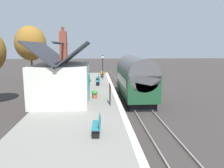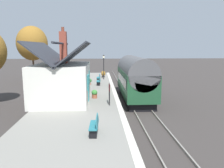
# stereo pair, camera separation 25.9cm
# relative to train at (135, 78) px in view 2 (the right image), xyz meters

# --- Properties ---
(ground_plane) EXTENTS (160.00, 160.00, 0.00)m
(ground_plane) POSITION_rel_train_xyz_m (-0.48, 0.90, -2.22)
(ground_plane) COLOR #383330
(platform) EXTENTS (32.00, 6.40, 0.94)m
(platform) POSITION_rel_train_xyz_m (-0.48, 5.10, -1.74)
(platform) COLOR gray
(platform) RESTS_ON ground
(platform_edge_coping) EXTENTS (32.00, 0.36, 0.02)m
(platform_edge_coping) POSITION_rel_train_xyz_m (-0.48, 2.08, -1.26)
(platform_edge_coping) COLOR beige
(platform_edge_coping) RESTS_ON platform
(rail_near) EXTENTS (52.00, 0.08, 0.14)m
(rail_near) POSITION_rel_train_xyz_m (-0.48, -0.72, -2.15)
(rail_near) COLOR gray
(rail_near) RESTS_ON ground
(rail_far) EXTENTS (52.00, 0.08, 0.14)m
(rail_far) POSITION_rel_train_xyz_m (-0.48, 0.72, -2.15)
(rail_far) COLOR gray
(rail_far) RESTS_ON ground
(train) EXTENTS (9.15, 2.73, 4.32)m
(train) POSITION_rel_train_xyz_m (0.00, 0.00, 0.00)
(train) COLOR black
(train) RESTS_ON ground
(station_building) EXTENTS (6.61, 4.37, 5.90)m
(station_building) POSITION_rel_train_xyz_m (-3.60, 6.48, 0.35)
(station_building) COLOR silver
(station_building) RESTS_ON platform
(bench_by_lamp) EXTENTS (1.42, 0.49, 0.88)m
(bench_by_lamp) POSITION_rel_train_xyz_m (-10.71, 3.77, -0.80)
(bench_by_lamp) COLOR #26727F
(bench_by_lamp) RESTS_ON platform
(bench_mid_platform) EXTENTS (1.41, 0.48, 0.88)m
(bench_mid_platform) POSITION_rel_train_xyz_m (6.43, 3.60, -0.80)
(bench_mid_platform) COLOR #26727F
(bench_mid_platform) RESTS_ON platform
(bench_near_building) EXTENTS (1.41, 0.48, 0.88)m
(bench_near_building) POSITION_rel_train_xyz_m (3.55, 3.58, -0.80)
(bench_near_building) COLOR #26727F
(bench_near_building) RESTS_ON platform
(planter_bench_left) EXTENTS (0.56, 0.56, 0.79)m
(planter_bench_left) POSITION_rel_train_xyz_m (1.54, 6.38, -0.83)
(planter_bench_left) COLOR teal
(planter_bench_left) RESTS_ON platform
(planter_edge_near) EXTENTS (0.70, 0.70, 0.93)m
(planter_edge_near) POSITION_rel_train_xyz_m (3.44, 6.44, -0.80)
(planter_edge_near) COLOR teal
(planter_edge_near) RESTS_ON platform
(planter_under_sign) EXTENTS (0.45, 0.45, 0.69)m
(planter_under_sign) POSITION_rel_train_xyz_m (3.85, 4.64, -0.90)
(planter_under_sign) COLOR #9E5138
(planter_under_sign) RESTS_ON platform
(planter_edge_far) EXTENTS (0.50, 0.50, 0.71)m
(planter_edge_far) POSITION_rel_train_xyz_m (-2.97, 3.95, -0.90)
(planter_edge_far) COLOR #9E5138
(planter_edge_far) RESTS_ON platform
(planter_corner_building) EXTENTS (0.64, 0.64, 0.89)m
(planter_corner_building) POSITION_rel_train_xyz_m (10.19, 2.96, -0.83)
(planter_corner_building) COLOR black
(planter_corner_building) RESTS_ON platform
(planter_bench_right) EXTENTS (0.86, 0.32, 0.60)m
(planter_bench_right) POSITION_rel_train_xyz_m (9.13, 5.08, -0.99)
(planter_bench_right) COLOR gray
(planter_bench_right) RESTS_ON platform
(lamp_post_platform) EXTENTS (0.32, 0.50, 3.30)m
(lamp_post_platform) POSITION_rel_train_xyz_m (7.93, 2.94, 1.06)
(lamp_post_platform) COLOR black
(lamp_post_platform) RESTS_ON platform
(station_sign_board) EXTENTS (0.96, 0.06, 1.57)m
(station_sign_board) POSITION_rel_train_xyz_m (-5.16, 2.79, -0.08)
(station_sign_board) COLOR black
(station_sign_board) RESTS_ON platform
(tree_far_left) EXTENTS (4.64, 4.46, 8.30)m
(tree_far_left) POSITION_rel_train_xyz_m (12.17, 13.40, 3.55)
(tree_far_left) COLOR #4C3828
(tree_far_left) RESTS_ON ground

